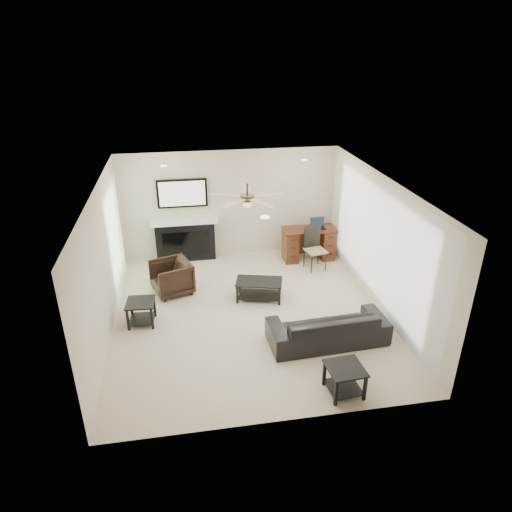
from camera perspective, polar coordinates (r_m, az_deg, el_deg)
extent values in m
plane|color=beige|center=(8.71, -0.87, -7.15)|extent=(5.50, 5.50, 0.00)
cube|color=white|center=(7.66, -0.99, 8.83)|extent=(5.00, 5.50, 0.04)
cube|color=beige|center=(10.64, -3.23, 6.52)|extent=(5.00, 0.04, 2.50)
cube|color=beige|center=(5.77, 3.37, -11.13)|extent=(5.00, 0.04, 2.50)
cube|color=beige|center=(8.15, -18.58, -0.94)|extent=(0.04, 5.50, 2.50)
cube|color=beige|center=(8.80, 15.38, 1.48)|extent=(0.04, 5.50, 2.50)
cube|color=silver|center=(8.87, 14.81, 1.60)|extent=(0.04, 5.10, 2.40)
cube|color=#93BC89|center=(9.62, -17.07, 2.04)|extent=(0.04, 1.80, 2.10)
cylinder|color=#382619|center=(7.83, -1.09, 7.28)|extent=(1.40, 1.40, 0.30)
imported|color=black|center=(7.90, 8.97, -8.71)|extent=(2.05, 0.90, 0.59)
imported|color=black|center=(9.38, -10.51, -2.65)|extent=(0.95, 0.93, 0.68)
cube|color=black|center=(9.06, 0.38, -4.25)|extent=(1.00, 0.71, 0.40)
cube|color=black|center=(6.96, 10.97, -14.96)|extent=(0.56, 0.56, 0.45)
cube|color=black|center=(8.56, -14.13, -6.86)|extent=(0.53, 0.53, 0.45)
cube|color=black|center=(10.52, -8.97, 4.31)|extent=(1.52, 0.34, 1.91)
cube|color=#3A130E|center=(10.72, 6.60, 1.53)|extent=(1.22, 0.56, 0.76)
cube|color=black|center=(10.19, 7.46, 0.84)|extent=(0.50, 0.52, 0.97)
cube|color=black|center=(10.57, 7.80, 4.02)|extent=(0.33, 0.24, 0.23)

